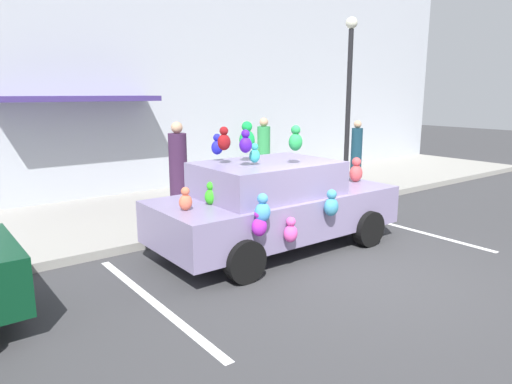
{
  "coord_description": "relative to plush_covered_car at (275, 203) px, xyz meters",
  "views": [
    {
      "loc": [
        -5.25,
        -4.33,
        2.68
      ],
      "look_at": [
        -0.21,
        2.31,
        0.9
      ],
      "focal_mm": 32.69,
      "sensor_mm": 36.0,
      "label": 1
    }
  ],
  "objects": [
    {
      "name": "pedestrian_near_shopfront",
      "position": [
        4.99,
        2.5,
        0.19
      ],
      "size": [
        0.3,
        0.3,
        1.79
      ],
      "color": "#16394B",
      "rests_on": "sidewalk"
    },
    {
      "name": "ground_plane",
      "position": [
        0.27,
        -1.7,
        -0.81
      ],
      "size": [
        60.0,
        60.0,
        0.0
      ],
      "primitive_type": "plane",
      "color": "#38383A"
    },
    {
      "name": "sidewalk",
      "position": [
        0.27,
        3.3,
        -0.73
      ],
      "size": [
        24.0,
        4.0,
        0.15
      ],
      "primitive_type": "cube",
      "color": "gray",
      "rests_on": "ground"
    },
    {
      "name": "pedestrian_by_lamp",
      "position": [
        3.32,
        4.53,
        0.19
      ],
      "size": [
        0.37,
        0.37,
        1.83
      ],
      "color": "#31944D",
      "rests_on": "sidewalk"
    },
    {
      "name": "street_lamp_post",
      "position": [
        3.79,
        1.8,
        1.93
      ],
      "size": [
        0.28,
        0.28,
        4.28
      ],
      "color": "black",
      "rests_on": "sidewalk"
    },
    {
      "name": "storefront_building",
      "position": [
        0.24,
        5.44,
        2.38
      ],
      "size": [
        24.0,
        1.25,
        6.4
      ],
      "color": "#B2B7C1",
      "rests_on": "ground"
    },
    {
      "name": "pedestrian_walking_past",
      "position": [
        -0.21,
        3.09,
        0.23
      ],
      "size": [
        0.4,
        0.4,
        1.92
      ],
      "color": "#3B2040",
      "rests_on": "sidewalk"
    },
    {
      "name": "plush_covered_car",
      "position": [
        0.0,
        0.0,
        0.0
      ],
      "size": [
        4.37,
        2.14,
        2.22
      ],
      "color": "gray",
      "rests_on": "ground"
    },
    {
      "name": "parking_stripe_front",
      "position": [
        2.9,
        -0.7,
        -0.81
      ],
      "size": [
        0.12,
        3.6,
        0.01
      ],
      "primitive_type": "cube",
      "color": "silver",
      "rests_on": "ground"
    },
    {
      "name": "teddy_bear_on_sidewalk",
      "position": [
        1.43,
        2.02,
        -0.37
      ],
      "size": [
        0.33,
        0.28,
        0.63
      ],
      "color": "pink",
      "rests_on": "sidewalk"
    },
    {
      "name": "parking_stripe_rear",
      "position": [
        -2.63,
        -0.7,
        -0.81
      ],
      "size": [
        0.12,
        3.6,
        0.01
      ],
      "primitive_type": "cube",
      "color": "silver",
      "rests_on": "ground"
    }
  ]
}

